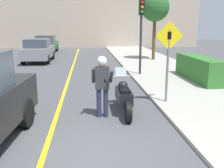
{
  "coord_description": "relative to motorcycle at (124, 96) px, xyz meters",
  "views": [
    {
      "loc": [
        0.35,
        -4.81,
        2.63
      ],
      "look_at": [
        1.1,
        2.67,
        0.85
      ],
      "focal_mm": 40.0,
      "sensor_mm": 36.0,
      "label": 1
    }
  ],
  "objects": [
    {
      "name": "road_center_line",
      "position": [
        -2.03,
        3.52,
        -0.49
      ],
      "size": [
        0.12,
        36.0,
        0.01
      ],
      "color": "yellow",
      "rests_on": "ground"
    },
    {
      "name": "street_tree",
      "position": [
        3.89,
        11.11,
        3.34
      ],
      "size": [
        2.04,
        2.04,
        4.8
      ],
      "color": "brown",
      "rests_on": "sidewalk_curb"
    },
    {
      "name": "parked_car_grey",
      "position": [
        -4.62,
        11.4,
        0.36
      ],
      "size": [
        1.88,
        4.2,
        1.68
      ],
      "color": "black",
      "rests_on": "ground"
    },
    {
      "name": "building_backdrop",
      "position": [
        -1.43,
        23.52,
        3.67
      ],
      "size": [
        28.0,
        1.2,
        8.34
      ],
      "color": "#B2A38E",
      "rests_on": "ground"
    },
    {
      "name": "crossing_sign",
      "position": [
        1.54,
        0.59,
        1.2
      ],
      "size": [
        0.91,
        0.08,
        2.66
      ],
      "color": "slate",
      "rests_on": "sidewalk_curb"
    },
    {
      "name": "person_biker",
      "position": [
        -0.68,
        -0.38,
        0.61
      ],
      "size": [
        0.59,
        0.48,
        1.79
      ],
      "color": "#282D4C",
      "rests_on": "ground"
    },
    {
      "name": "parked_car_green",
      "position": [
        -5.01,
        17.73,
        0.36
      ],
      "size": [
        1.88,
        4.2,
        1.68
      ],
      "color": "black",
      "rests_on": "ground"
    },
    {
      "name": "motorcycle",
      "position": [
        0.0,
        0.0,
        0.0
      ],
      "size": [
        0.62,
        2.34,
        1.28
      ],
      "color": "black",
      "rests_on": "ground"
    },
    {
      "name": "ground_plane",
      "position": [
        -1.43,
        -2.48,
        -0.5
      ],
      "size": [
        80.0,
        80.0,
        0.0
      ],
      "primitive_type": "plane",
      "color": "#4C4C4F"
    },
    {
      "name": "sidewalk_curb",
      "position": [
        3.37,
        1.52,
        -0.45
      ],
      "size": [
        4.4,
        44.0,
        0.1
      ],
      "color": "#ADA89E",
      "rests_on": "ground"
    },
    {
      "name": "hedge_row",
      "position": [
        4.17,
        3.88,
        0.15
      ],
      "size": [
        0.9,
        3.72,
        1.08
      ],
      "color": "#33702D",
      "rests_on": "sidewalk_curb"
    },
    {
      "name": "traffic_light",
      "position": [
        1.69,
        5.51,
        2.23
      ],
      "size": [
        0.26,
        0.3,
        3.78
      ],
      "color": "#2D2D30",
      "rests_on": "sidewalk_curb"
    }
  ]
}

